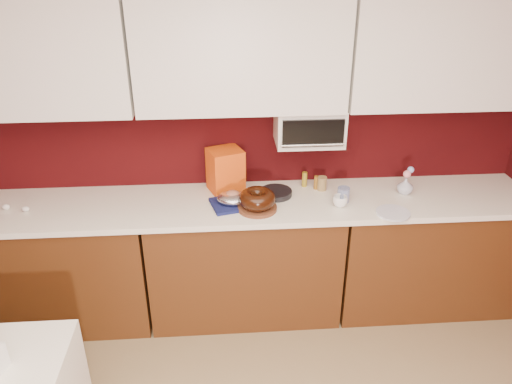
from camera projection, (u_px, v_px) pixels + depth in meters
The scene contains 29 objects.
wall_back at pixel (241, 137), 3.49m from camera, with size 4.00×0.02×2.50m, color #380709.
base_cabinet_left at pixel (55, 267), 3.50m from camera, with size 1.31×0.58×0.86m, color #502910.
base_cabinet_center at pixel (245, 259), 3.59m from camera, with size 1.31×0.58×0.86m, color #502910.
base_cabinet_right at pixel (425, 252), 3.67m from camera, with size 1.31×0.58×0.86m, color #502910.
countertop at pixel (244, 204), 3.38m from camera, with size 4.00×0.62×0.04m, color white.
upper_cabinet_left at pixel (19, 58), 2.99m from camera, with size 1.31×0.33×0.70m, color white.
upper_cabinet_center at pixel (241, 55), 3.08m from camera, with size 1.31×0.33×0.70m, color white.
upper_cabinet_right at pixel (451, 52), 3.16m from camera, with size 1.31×0.33×0.70m, color white.
toaster_oven at pixel (309, 125), 3.34m from camera, with size 0.45×0.30×0.25m, color white.
toaster_oven_door at pixel (313, 133), 3.19m from camera, with size 0.40×0.02×0.18m, color black.
toaster_oven_handle at pixel (313, 145), 3.22m from camera, with size 0.02×0.02×0.42m, color silver.
cake_base at pixel (257, 208), 3.27m from camera, with size 0.26×0.26×0.02m, color brown.
bundt_cake at pixel (257, 199), 3.24m from camera, with size 0.24×0.24×0.10m, color black.
navy_towel at pixel (233, 204), 3.32m from camera, with size 0.28×0.23×0.02m, color #151B51.
foil_ham_nest at pixel (233, 198), 3.30m from camera, with size 0.21×0.18×0.08m, color silver.
roasted_ham at pixel (233, 195), 3.29m from camera, with size 0.09×0.08×0.06m, color #A3634A.
pandoro_box at pixel (225, 170), 3.47m from camera, with size 0.22×0.20×0.30m, color red.
dark_pan at pixel (276, 193), 3.45m from camera, with size 0.22×0.22×0.04m, color black.
coffee_mug at pixel (340, 200), 3.29m from camera, with size 0.08×0.08×0.09m, color white.
blue_jar at pixel (343, 195), 3.36m from camera, with size 0.08×0.08×0.10m, color navy.
flower_vase at pixel (405, 185), 3.46m from camera, with size 0.09×0.09×0.13m, color #B3B8CA.
flower_pink at pixel (407, 174), 3.42m from camera, with size 0.05×0.05×0.05m, color pink.
flower_blue at pixel (411, 170), 3.43m from camera, with size 0.05×0.05×0.05m, color #96AAF0.
china_plate at pixel (393, 213), 3.22m from camera, with size 0.22×0.22×0.01m, color silver.
amber_bottle at pixel (304, 179), 3.56m from camera, with size 0.04×0.04×0.11m, color olive.
paper_cup at pixel (322, 183), 3.51m from camera, with size 0.07×0.07×0.10m, color olive.
egg_left at pixel (6, 207), 3.27m from camera, with size 0.05×0.04×0.04m, color silver.
egg_right at pixel (26, 209), 3.24m from camera, with size 0.05×0.04×0.04m, color silver.
amber_bottle_tall at pixel (316, 183), 3.52m from camera, with size 0.03×0.03×0.10m, color brown.
Camera 1 is at (-0.14, -1.04, 2.48)m, focal length 35.00 mm.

